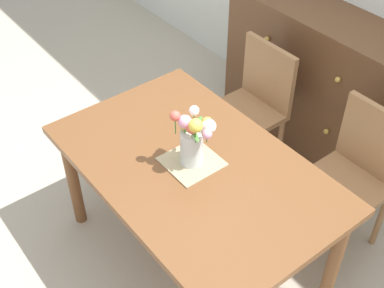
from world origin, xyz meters
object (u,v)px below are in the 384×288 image
chair_left (254,102)px  chair_right (355,172)px  flower_vase (193,137)px  dining_table (194,178)px  dresser (318,82)px

chair_left → chair_right: (0.81, 0.00, 0.00)m
chair_left → flower_vase: flower_vase is taller
dining_table → flower_vase: bearing=159.7°
dining_table → chair_left: (-0.41, 0.81, -0.13)m
chair_left → dresser: 0.53m
flower_vase → dining_table: bearing=-20.3°
dresser → dining_table: bearing=-76.6°
dresser → flower_vase: flower_vase is taller
chair_left → chair_right: size_ratio=1.00×
chair_left → chair_right: same height
dresser → chair_right: bearing=-35.8°
dining_table → flower_vase: size_ratio=4.71×
dresser → flower_vase: 1.42m
chair_right → dresser: size_ratio=0.64×
chair_left → flower_vase: size_ratio=2.85×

